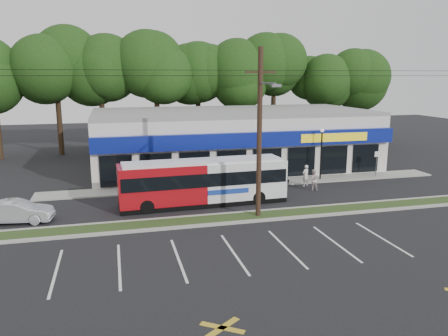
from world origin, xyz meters
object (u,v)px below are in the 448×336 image
utility_pole (257,128)px  metrobus (204,181)px  pedestrian_b (313,180)px  sign_post (377,159)px  pedestrian_a (306,176)px  lamp_post (321,148)px  car_dark (264,177)px  car_silver (17,212)px

utility_pole → metrobus: utility_pole is taller
pedestrian_b → sign_post: bearing=-154.6°
utility_pole → pedestrian_a: size_ratio=29.80×
pedestrian_a → lamp_post: bearing=-163.4°
lamp_post → car_dark: bearing=-173.7°
car_silver → pedestrian_b: 20.09m
utility_pole → pedestrian_a: bearing=45.9°
pedestrian_a → pedestrian_b: (0.00, -1.30, -0.04)m
car_dark → pedestrian_a: 3.25m
sign_post → metrobus: bearing=-165.4°
car_silver → pedestrian_a: pedestrian_a is taller
metrobus → pedestrian_a: 9.10m
car_dark → pedestrian_b: bearing=-132.8°
lamp_post → pedestrian_b: lamp_post is taller
car_dark → car_silver: size_ratio=1.00×
car_dark → pedestrian_a: (3.11, -0.94, 0.16)m
lamp_post → metrobus: bearing=-158.0°
lamp_post → car_silver: size_ratio=1.05×
lamp_post → pedestrian_a: size_ratio=2.53×
metrobus → car_dark: 6.73m
utility_pole → sign_post: bearing=30.1°
lamp_post → pedestrian_a: bearing=-143.1°
metrobus → pedestrian_b: size_ratio=7.02×
car_dark → utility_pole: bearing=150.2°
sign_post → utility_pole: bearing=-149.9°
lamp_post → pedestrian_b: size_ratio=2.67×
sign_post → car_dark: 10.15m
sign_post → pedestrian_a: bearing=-169.7°
utility_pole → metrobus: bearing=124.6°
metrobus → car_silver: 11.38m
utility_pole → pedestrian_a: 9.98m
lamp_post → car_silver: (-21.93, -5.30, -2.01)m
lamp_post → pedestrian_a: (-2.00, -1.50, -1.83)m
utility_pole → car_silver: size_ratio=12.41×
utility_pole → pedestrian_a: (6.17, 6.37, -4.57)m
utility_pole → lamp_post: size_ratio=11.76×
sign_post → metrobus: size_ratio=0.20×
sign_post → pedestrian_a: size_ratio=1.33×
sign_post → metrobus: 16.15m
utility_pole → lamp_post: (8.17, 7.87, -2.74)m
lamp_post → sign_post: size_ratio=1.91×
car_silver → pedestrian_b: (19.93, 2.50, 0.13)m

